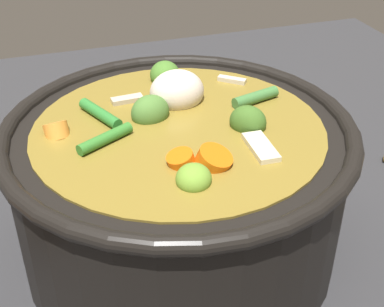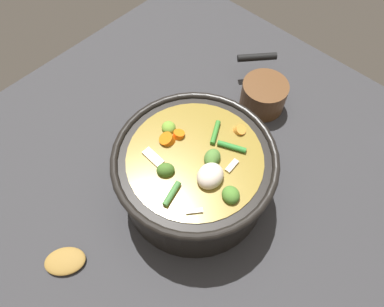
{
  "view_description": "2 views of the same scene",
  "coord_description": "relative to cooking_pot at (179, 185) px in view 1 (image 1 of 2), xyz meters",
  "views": [
    {
      "loc": [
        0.38,
        -0.11,
        0.36
      ],
      "look_at": [
        0.0,
        0.01,
        0.11
      ],
      "focal_mm": 49.91,
      "sensor_mm": 36.0,
      "label": 1
    },
    {
      "loc": [
        -0.21,
        0.24,
        0.68
      ],
      "look_at": [
        0.02,
        -0.01,
        0.11
      ],
      "focal_mm": 32.38,
      "sensor_mm": 36.0,
      "label": 2
    }
  ],
  "objects": [
    {
      "name": "ground_plane",
      "position": [
        0.0,
        -0.0,
        -0.07
      ],
      "size": [
        1.1,
        1.1,
        0.0
      ],
      "primitive_type": "plane",
      "color": "#2D2D30"
    },
    {
      "name": "cooking_pot",
      "position": [
        0.0,
        0.0,
        0.0
      ],
      "size": [
        0.31,
        0.31,
        0.16
      ],
      "color": "black",
      "rests_on": "ground_plane"
    }
  ]
}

